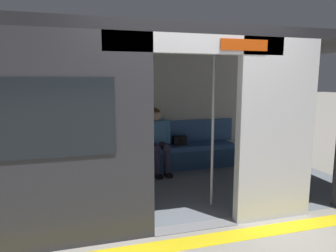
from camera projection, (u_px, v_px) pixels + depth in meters
name	position (u px, v px, depth m)	size (l,w,h in m)	color
ground_plane	(195.00, 227.00, 3.51)	(60.00, 60.00, 0.00)	gray
platform_edge_strip	(205.00, 240.00, 3.22)	(8.00, 0.24, 0.01)	yellow
train_car	(162.00, 92.00, 4.41)	(6.40, 2.77, 2.29)	silver
bench_seat	(152.00, 153.00, 5.60)	(3.27, 0.44, 0.45)	#38609E
person_seated	(157.00, 136.00, 5.52)	(0.55, 0.69, 1.18)	#4C8CC6
handbag	(180.00, 140.00, 5.80)	(0.26, 0.15, 0.17)	black
book	(139.00, 147.00, 5.57)	(0.15, 0.22, 0.03)	#26598C
grab_pole_door	(148.00, 131.00, 3.71)	(0.04, 0.04, 2.15)	silver
grab_pole_far	(213.00, 127.00, 3.98)	(0.04, 0.04, 2.15)	silver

